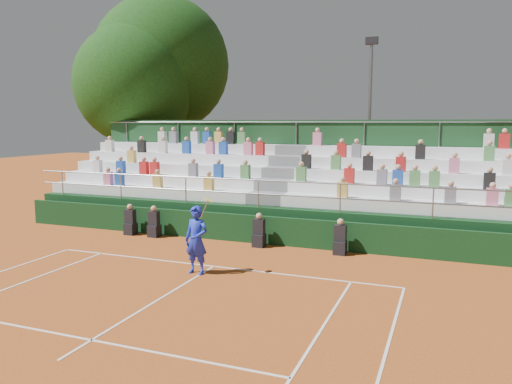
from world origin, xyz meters
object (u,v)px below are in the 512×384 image
at_px(tennis_player, 196,240).
at_px(floodlight_mast, 370,110).
at_px(tree_east, 161,65).
at_px(tree_west, 135,84).

height_order(tennis_player, floodlight_mast, floodlight_mast).
distance_m(tree_east, floodlight_mast, 12.71).
relative_size(tree_west, floodlight_mast, 1.17).
height_order(tree_east, floodlight_mast, tree_east).
bearing_deg(tree_west, tennis_player, -49.76).
xyz_separation_m(tree_west, floodlight_mast, (12.78, 1.29, -1.52)).
bearing_deg(floodlight_mast, tennis_player, -101.89).
xyz_separation_m(tennis_player, tree_west, (-10.01, 11.83, 5.42)).
height_order(tree_west, floodlight_mast, tree_west).
bearing_deg(tree_east, tennis_player, -55.38).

